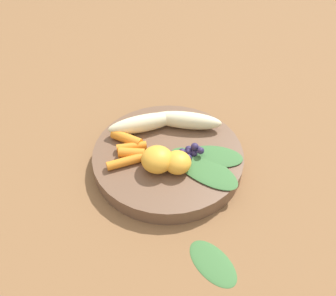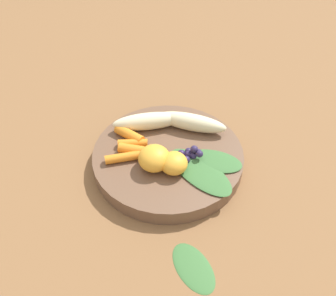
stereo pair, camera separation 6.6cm
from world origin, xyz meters
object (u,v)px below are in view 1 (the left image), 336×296
at_px(bowl, 168,158).
at_px(orange_segment_near, 177,162).
at_px(banana_peeled_left, 143,123).
at_px(banana_peeled_right, 186,120).
at_px(kale_leaf_stray, 213,262).

xyz_separation_m(bowl, orange_segment_near, (-0.05, -0.01, 0.03)).
height_order(banana_peeled_left, banana_peeled_right, same).
bearing_deg(banana_peeled_left, bowl, 110.30).
bearing_deg(banana_peeled_left, banana_peeled_right, 168.74).
relative_size(bowl, banana_peeled_right, 2.01).
xyz_separation_m(banana_peeled_right, kale_leaf_stray, (-0.28, 0.02, -0.04)).
bearing_deg(bowl, banana_peeled_right, -37.42).
relative_size(banana_peeled_right, orange_segment_near, 2.89).
height_order(banana_peeled_right, orange_segment_near, orange_segment_near).
bearing_deg(bowl, banana_peeled_left, 26.99).
distance_m(orange_segment_near, kale_leaf_stray, 0.17).
distance_m(bowl, banana_peeled_left, 0.08).
bearing_deg(kale_leaf_stray, banana_peeled_left, 166.23).
height_order(banana_peeled_left, kale_leaf_stray, banana_peeled_left).
distance_m(banana_peeled_left, kale_leaf_stray, 0.29).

